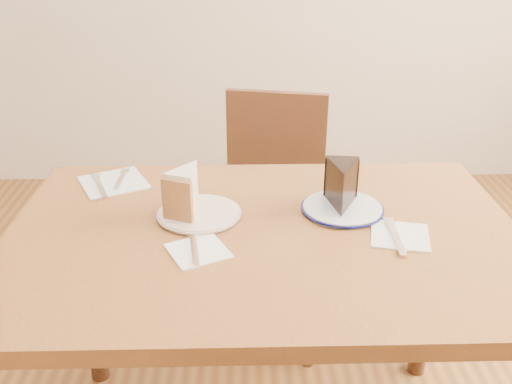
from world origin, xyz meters
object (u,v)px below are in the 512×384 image
object	(u,v)px
carrot_cake	(188,191)
chocolate_cake	(342,188)
plate_navy	(342,208)
chair_far	(269,207)
table	(264,267)
plate_cream	(199,214)

from	to	relation	value
carrot_cake	chocolate_cake	size ratio (longest dim) A/B	0.89
plate_navy	carrot_cake	bearing A→B (deg)	-178.58
chair_far	chocolate_cake	distance (m)	0.66
plate_navy	chocolate_cake	bearing A→B (deg)	173.47
table	plate_navy	world-z (taller)	plate_navy
plate_cream	carrot_cake	xyz separation A→B (m)	(-0.02, 0.01, 0.06)
table	chair_far	bearing A→B (deg)	86.11
chair_far	plate_cream	size ratio (longest dim) A/B	4.40
chair_far	chocolate_cake	size ratio (longest dim) A/B	7.39
chair_far	plate_navy	xyz separation A→B (m)	(0.15, -0.55, 0.27)
table	plate_cream	size ratio (longest dim) A/B	6.11
plate_navy	chocolate_cake	world-z (taller)	chocolate_cake
chair_far	carrot_cake	bearing A→B (deg)	80.68
table	chair_far	size ratio (longest dim) A/B	1.39
chair_far	plate_cream	world-z (taller)	chair_far
chair_far	chocolate_cake	xyz separation A→B (m)	(0.15, -0.55, 0.33)
carrot_cake	chocolate_cake	xyz separation A→B (m)	(0.37, 0.01, -0.00)
chocolate_cake	plate_cream	bearing A→B (deg)	10.73
plate_cream	chocolate_cake	world-z (taller)	chocolate_cake
plate_navy	chocolate_cake	xyz separation A→B (m)	(-0.00, 0.00, 0.06)
table	chocolate_cake	world-z (taller)	chocolate_cake
chair_far	carrot_cake	world-z (taller)	chair_far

